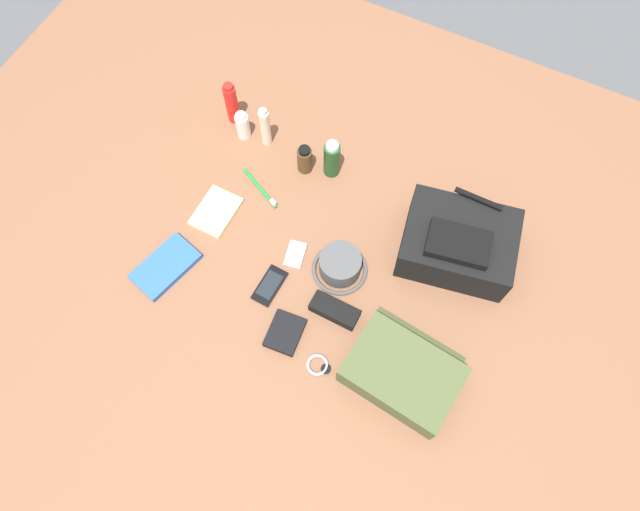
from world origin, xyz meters
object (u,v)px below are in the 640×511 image
wristwatch (318,365)px  cell_phone (270,286)px  bucket_hat (340,266)px  media_player (295,255)px  toiletry_pouch (403,373)px  paperback_novel (166,267)px  cologne_bottle (305,159)px  sunglasses_case (335,310)px  wallet (285,333)px  shampoo_bottle (332,159)px  notepad (216,212)px  toothpaste_tube (243,126)px  sunscreen_spray (232,103)px  backpack (458,243)px  lotion_bottle (265,127)px  toothbrush (262,190)px

wristwatch → cell_phone: bearing=148.0°
bucket_hat → media_player: (-0.14, -0.02, -0.03)m
toiletry_pouch → media_player: bearing=155.8°
paperback_novel → wristwatch: paperback_novel is taller
cologne_bottle → cell_phone: cologne_bottle is taller
wristwatch → sunglasses_case: size_ratio=0.51×
wristwatch → wallet: 0.13m
media_player → wallet: bearing=-69.1°
cell_phone → shampoo_bottle: bearing=91.7°
cologne_bottle → notepad: (-0.17, -0.27, -0.04)m
toothpaste_tube → notepad: toothpaste_tube is taller
wallet → notepad: 0.44m
cologne_bottle → sunglasses_case: bearing=-53.0°
sunscreen_spray → notepad: sunscreen_spray is taller
bucket_hat → wallet: size_ratio=1.49×
bucket_hat → sunscreen_spray: 0.64m
sunscreen_spray → cologne_bottle: size_ratio=1.57×
cell_phone → backpack: bearing=37.7°
sunscreen_spray → cologne_bottle: 0.31m
cologne_bottle → wallet: (0.20, -0.51, -0.04)m
toiletry_pouch → media_player: 0.47m
wallet → notepad: (-0.37, 0.25, -0.00)m
shampoo_bottle → notepad: size_ratio=0.97×
toiletry_pouch → paperback_novel: size_ratio=1.44×
lotion_bottle → wallet: lotion_bottle is taller
wristwatch → wallet: (-0.12, 0.04, 0.01)m
wallet → notepad: wallet is taller
sunglasses_case → lotion_bottle: bearing=137.6°
toiletry_pouch → sunscreen_spray: bearing=147.0°
toiletry_pouch → cell_phone: bearing=171.0°
bucket_hat → shampoo_bottle: shampoo_bottle is taller
cologne_bottle → sunglasses_case: size_ratio=0.75×
cologne_bottle → toothbrush: size_ratio=0.66×
cologne_bottle → notepad: size_ratio=0.70×
toothpaste_tube → media_player: size_ratio=1.15×
backpack → bucket_hat: bearing=-144.0°
backpack → media_player: bearing=-152.4°
toothpaste_tube → toiletry_pouch: bearing=-32.8°
sunscreen_spray → lotion_bottle: 0.14m
media_player → toothbrush: 0.25m
notepad → cell_phone: bearing=-27.3°
cell_phone → media_player: 0.12m
backpack → wallet: bearing=-126.6°
toothbrush → cologne_bottle: bearing=59.0°
wristwatch → toiletry_pouch: bearing=19.2°
sunscreen_spray → cell_phone: sunscreen_spray is taller
shampoo_bottle → toothbrush: shampoo_bottle is taller
shampoo_bottle → wallet: size_ratio=1.32×
media_player → sunglasses_case: size_ratio=0.67×
toothpaste_tube → notepad: size_ratio=0.71×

